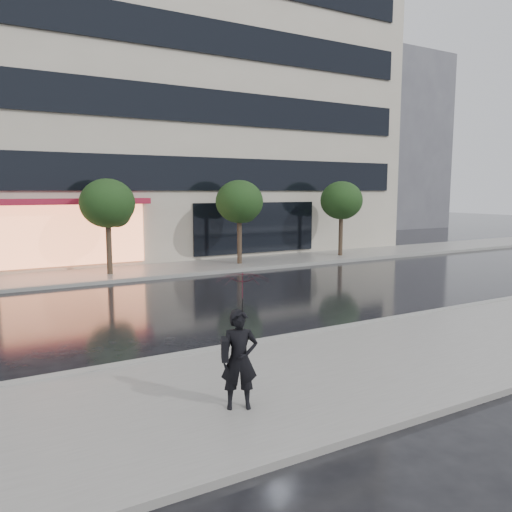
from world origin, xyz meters
TOP-DOWN VIEW (x-y plane):
  - ground at (0.00, 0.00)m, footprint 120.00×120.00m
  - sidewalk_near at (0.00, -3.25)m, footprint 60.00×4.50m
  - sidewalk_far at (0.00, 10.25)m, footprint 60.00×3.50m
  - curb_near at (0.00, -1.00)m, footprint 60.00×0.25m
  - curb_far at (0.00, 8.50)m, footprint 60.00×0.25m
  - office_building at (-0.00, 17.97)m, footprint 30.00×12.76m
  - bg_building_right at (26.00, 28.00)m, footprint 12.00×12.00m
  - tree_mid_west at (-2.94, 10.03)m, footprint 2.20×2.20m
  - tree_mid_east at (3.06, 10.03)m, footprint 2.20×2.20m
  - tree_far_east at (9.06, 10.03)m, footprint 2.20×2.20m
  - pedestrian_with_umbrella at (-4.26, -3.89)m, footprint 1.09×1.10m

SIDE VIEW (x-z plane):
  - ground at x=0.00m, z-range 0.00..0.00m
  - sidewalk_near at x=0.00m, z-range 0.00..0.12m
  - sidewalk_far at x=0.00m, z-range 0.00..0.12m
  - curb_near at x=0.00m, z-range 0.00..0.14m
  - curb_far at x=0.00m, z-range 0.00..0.14m
  - pedestrian_with_umbrella at x=-4.26m, z-range 0.43..2.60m
  - tree_mid_west at x=-2.94m, z-range 0.93..4.92m
  - tree_mid_east at x=3.06m, z-range 0.93..4.92m
  - tree_far_east at x=9.06m, z-range 0.93..4.92m
  - bg_building_right at x=26.00m, z-range 0.00..16.00m
  - office_building at x=0.00m, z-range 0.00..18.00m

